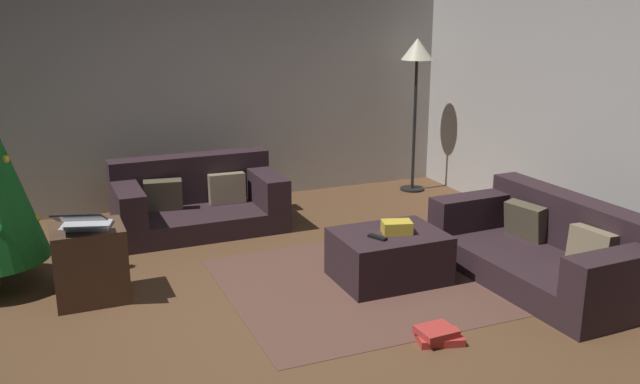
# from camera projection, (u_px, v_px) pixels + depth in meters

# --- Properties ---
(ground_plane) EXTENTS (6.40, 6.40, 0.00)m
(ground_plane) POSITION_uv_depth(u_px,v_px,m) (279.00, 320.00, 4.85)
(ground_plane) COLOR brown
(rear_partition) EXTENTS (6.40, 0.12, 2.60)m
(rear_partition) POSITION_uv_depth(u_px,v_px,m) (178.00, 85.00, 7.28)
(rear_partition) COLOR #BCB7B2
(rear_partition) RESTS_ON ground_plane
(corner_partition) EXTENTS (0.12, 6.40, 2.60)m
(corner_partition) POSITION_uv_depth(u_px,v_px,m) (634.00, 110.00, 5.67)
(corner_partition) COLOR #B5B0AB
(corner_partition) RESTS_ON ground_plane
(couch_left) EXTENTS (1.60, 0.90, 0.69)m
(couch_left) POSITION_uv_depth(u_px,v_px,m) (197.00, 201.00, 6.75)
(couch_left) COLOR #2D1E23
(couch_left) RESTS_ON ground_plane
(couch_right) EXTENTS (1.00, 1.85, 0.65)m
(couch_right) POSITION_uv_depth(u_px,v_px,m) (550.00, 250.00, 5.47)
(couch_right) COLOR #2D1E23
(couch_right) RESTS_ON ground_plane
(ottoman) EXTENTS (0.85, 0.65, 0.40)m
(ottoman) POSITION_uv_depth(u_px,v_px,m) (389.00, 256.00, 5.49)
(ottoman) COLOR #2D1E23
(ottoman) RESTS_ON ground_plane
(gift_box) EXTENTS (0.26, 0.21, 0.10)m
(gift_box) POSITION_uv_depth(u_px,v_px,m) (397.00, 227.00, 5.42)
(gift_box) COLOR gold
(gift_box) RESTS_ON ottoman
(tv_remote) EXTENTS (0.11, 0.17, 0.02)m
(tv_remote) POSITION_uv_depth(u_px,v_px,m) (377.00, 237.00, 5.30)
(tv_remote) COLOR black
(tv_remote) RESTS_ON ottoman
(side_table) EXTENTS (0.52, 0.44, 0.57)m
(side_table) POSITION_uv_depth(u_px,v_px,m) (90.00, 263.00, 5.11)
(side_table) COLOR #4C3323
(side_table) RESTS_ON ground_plane
(laptop) EXTENTS (0.45, 0.47, 0.18)m
(laptop) POSITION_uv_depth(u_px,v_px,m) (84.00, 223.00, 4.96)
(laptop) COLOR silver
(laptop) RESTS_ON side_table
(book_stack) EXTENTS (0.34, 0.28, 0.10)m
(book_stack) POSITION_uv_depth(u_px,v_px,m) (438.00, 335.00, 4.53)
(book_stack) COLOR #B7332D
(book_stack) RESTS_ON ground_plane
(corner_lamp) EXTENTS (0.36, 0.36, 1.76)m
(corner_lamp) POSITION_uv_depth(u_px,v_px,m) (417.00, 61.00, 7.73)
(corner_lamp) COLOR black
(corner_lamp) RESTS_ON ground_plane
(area_rug) EXTENTS (2.60, 2.00, 0.01)m
(area_rug) POSITION_uv_depth(u_px,v_px,m) (388.00, 279.00, 5.55)
(area_rug) COLOR brown
(area_rug) RESTS_ON ground_plane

